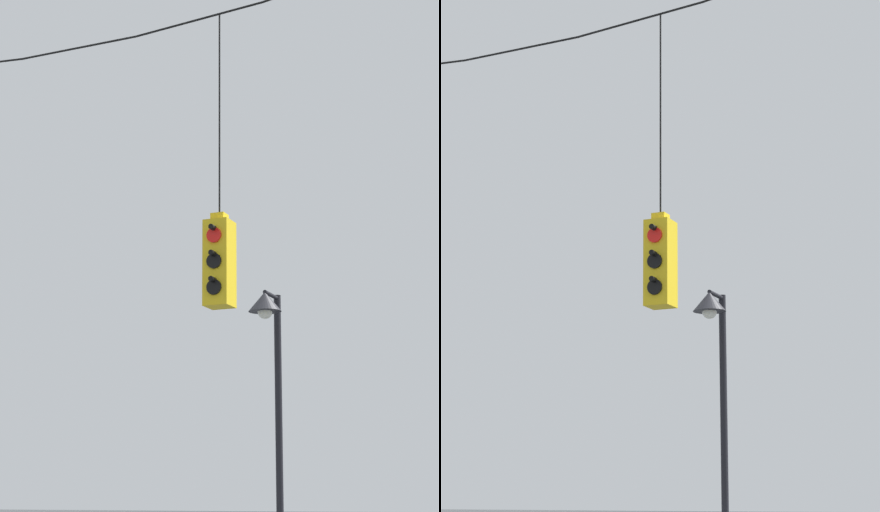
# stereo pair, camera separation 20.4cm
# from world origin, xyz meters

# --- Properties ---
(span_wire) EXTENTS (13.50, 0.03, 0.86)m
(span_wire) POSITION_xyz_m (0.00, -0.46, 8.55)
(span_wire) COLOR black
(traffic_light_near_right_pole) EXTENTS (0.34, 0.46, 4.10)m
(traffic_light_near_right_pole) POSITION_xyz_m (2.26, -0.47, 4.86)
(traffic_light_near_right_pole) COLOR yellow
(street_lamp) EXTENTS (0.55, 0.94, 5.22)m
(street_lamp) POSITION_xyz_m (1.55, 3.36, 4.07)
(street_lamp) COLOR black
(street_lamp) RESTS_ON ground_plane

